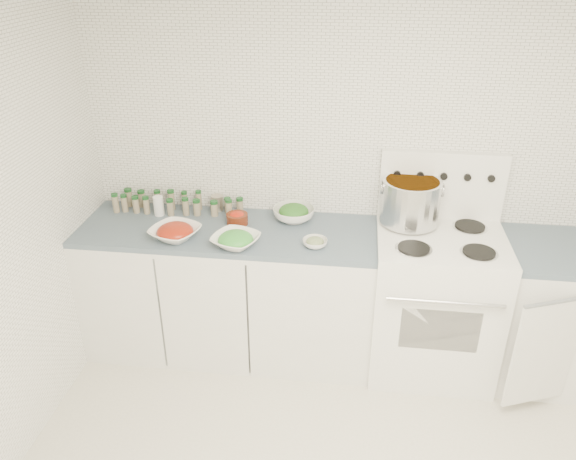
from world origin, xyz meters
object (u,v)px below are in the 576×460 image
(stove, at_px, (434,298))
(bowl_snowpea, at_px, (236,240))
(stock_pot, at_px, (411,200))
(bowl_tomato, at_px, (175,232))

(stove, distance_m, bowl_snowpea, 1.30)
(stove, bearing_deg, stock_pot, 140.54)
(stock_pot, bearing_deg, stove, -39.46)
(stove, xyz_separation_m, stock_pot, (-0.19, 0.16, 0.60))
(bowl_tomato, distance_m, bowl_snowpea, 0.38)
(stock_pot, bearing_deg, bowl_snowpea, -160.64)
(stove, height_order, bowl_snowpea, stove)
(stove, xyz_separation_m, bowl_snowpea, (-1.21, -0.20, 0.44))
(stock_pot, height_order, bowl_tomato, stock_pot)
(stove, relative_size, bowl_snowpea, 3.98)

